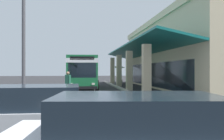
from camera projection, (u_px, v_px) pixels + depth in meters
ground at (152, 87)px, 29.04m from camera, size 120.00×120.00×0.00m
curb_strip at (119, 88)px, 26.66m from camera, size 29.75×0.50×0.12m
plaza_building at (206, 54)px, 27.85m from camera, size 25.09×15.86×7.18m
transit_bus at (83, 70)px, 26.12m from camera, size 11.26×2.99×3.34m
parked_sedan_silver at (33, 115)px, 6.20m from camera, size 2.44×4.40×1.47m
pedestrian at (68, 82)px, 18.26m from camera, size 0.67×0.44×1.75m
potted_palm at (119, 79)px, 34.59m from camera, size 1.75×1.55×2.42m
lot_light_pole at (24, 28)px, 13.10m from camera, size 0.60×0.60×7.45m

